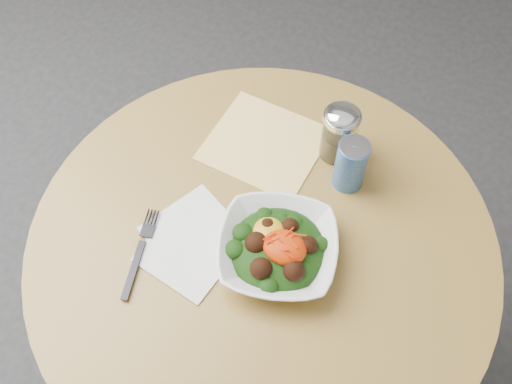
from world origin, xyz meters
TOP-DOWN VIEW (x-y plane):
  - ground at (0.00, 0.00)m, footprint 6.00×6.00m
  - table at (0.00, 0.00)m, footprint 0.90×0.90m
  - cloth_napkin at (-0.09, 0.21)m, footprint 0.24×0.22m
  - paper_napkins at (-0.12, -0.06)m, footprint 0.21×0.23m
  - salad_bowl at (0.04, -0.02)m, footprint 0.28×0.28m
  - fork at (-0.20, -0.12)m, footprint 0.07×0.19m
  - spice_shaker at (0.05, 0.25)m, footprint 0.07×0.07m
  - beverage_can at (0.10, 0.19)m, footprint 0.06×0.06m

SIDE VIEW (x-z plane):
  - ground at x=0.00m, z-range 0.00..0.00m
  - table at x=0.00m, z-range 0.18..0.93m
  - cloth_napkin at x=-0.09m, z-range 0.75..0.75m
  - paper_napkins at x=-0.12m, z-range 0.75..0.75m
  - fork at x=-0.20m, z-range 0.75..0.76m
  - salad_bowl at x=0.04m, z-range 0.74..0.82m
  - beverage_can at x=0.10m, z-range 0.75..0.87m
  - spice_shaker at x=0.05m, z-range 0.75..0.88m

